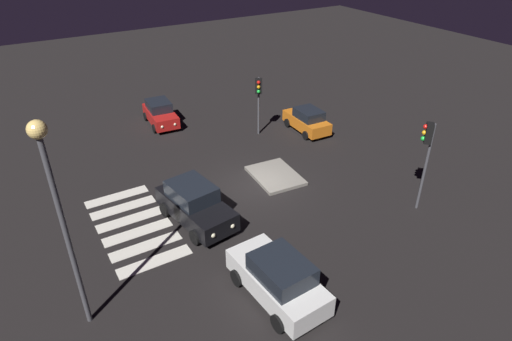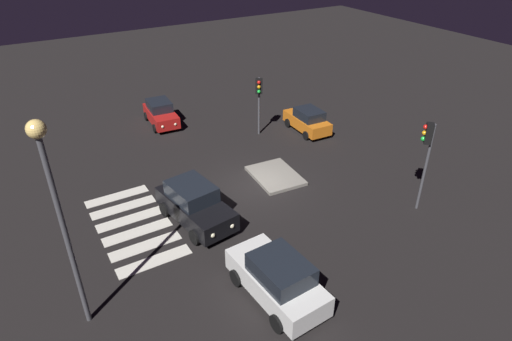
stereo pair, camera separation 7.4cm
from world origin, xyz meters
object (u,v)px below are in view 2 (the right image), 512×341
object	(u,v)px
traffic_light_north	(427,146)
street_lamp	(55,197)
traffic_island	(275,176)
car_black	(195,204)
car_red	(161,113)
traffic_light_west	(259,93)
car_white	(277,278)
car_orange	(307,120)

from	to	relation	value
traffic_light_north	street_lamp	world-z (taller)	street_lamp
traffic_island	car_black	xyz separation A→B (m)	(1.43, -5.47, 0.86)
traffic_island	traffic_light_north	distance (m)	8.18
street_lamp	traffic_island	bearing A→B (deg)	113.57
traffic_island	car_black	distance (m)	5.72
car_red	traffic_light_west	world-z (taller)	traffic_light_west
car_black	traffic_light_north	distance (m)	11.15
car_white	car_black	distance (m)	6.09
traffic_light_north	car_white	bearing A→B (deg)	53.75
car_white	car_black	size ratio (longest dim) A/B	0.97
traffic_light_north	car_red	bearing A→B (deg)	-21.04
car_white	street_lamp	xyz separation A→B (m)	(-2.57, -6.45, 4.41)
traffic_light_north	car_orange	bearing A→B (deg)	-49.67
traffic_island	street_lamp	world-z (taller)	street_lamp
traffic_island	traffic_light_north	size ratio (longest dim) A/B	0.72
traffic_island	car_orange	size ratio (longest dim) A/B	0.88
car_red	car_white	size ratio (longest dim) A/B	0.85
traffic_light_west	street_lamp	xyz separation A→B (m)	(10.08, -13.29, 2.41)
traffic_light_west	street_lamp	world-z (taller)	street_lamp
car_white	traffic_light_north	world-z (taller)	traffic_light_north
car_black	traffic_island	bearing A→B (deg)	96.28
traffic_island	traffic_light_north	bearing A→B (deg)	35.84
traffic_island	car_red	world-z (taller)	car_red
car_black	traffic_light_north	size ratio (longest dim) A/B	1.01
car_black	traffic_light_north	bearing A→B (deg)	56.55
traffic_island	car_black	size ratio (longest dim) A/B	0.71
car_red	street_lamp	xyz separation A→B (m)	(15.07, -8.33, 4.55)
car_white	car_orange	size ratio (longest dim) A/B	1.20
traffic_light_north	street_lamp	bearing A→B (deg)	40.65
traffic_light_west	traffic_light_north	bearing A→B (deg)	44.16
car_red	traffic_light_west	xyz separation A→B (m)	(4.99, 4.96, 2.14)
traffic_light_north	traffic_light_west	xyz separation A→B (m)	(-11.21, -2.31, -0.53)
traffic_island	car_red	bearing A→B (deg)	-163.99
car_white	car_orange	distance (m)	15.17
car_red	traffic_light_north	bearing A→B (deg)	28.24
car_white	car_orange	xyz separation A→B (m)	(-11.46, 9.93, -0.15)
traffic_light_west	car_red	bearing A→B (deg)	-102.71
car_white	car_black	world-z (taller)	car_black
car_white	traffic_light_west	size ratio (longest dim) A/B	1.16
traffic_island	traffic_light_west	distance (m)	6.25
car_white	traffic_light_west	bearing A→B (deg)	-31.89
street_lamp	car_black	bearing A→B (deg)	121.06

